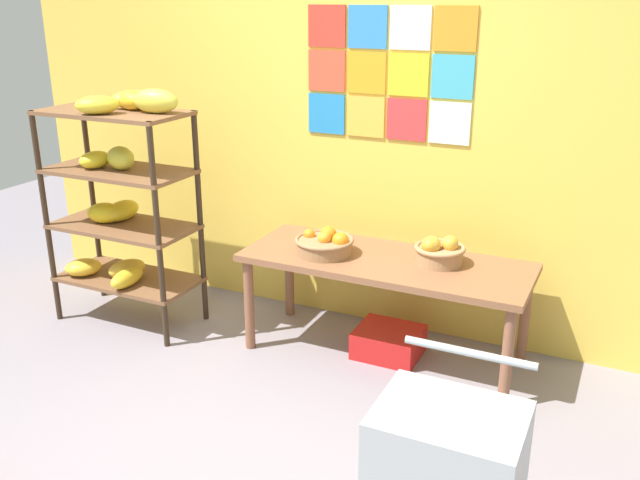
% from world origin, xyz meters
% --- Properties ---
extents(ground, '(9.50, 9.50, 0.00)m').
position_xyz_m(ground, '(0.00, 0.00, 0.00)').
color(ground, gray).
extents(back_wall_with_art, '(4.89, 0.07, 3.00)m').
position_xyz_m(back_wall_with_art, '(0.00, 1.78, 1.50)').
color(back_wall_with_art, '#E7C147').
rests_on(back_wall_with_art, ground).
extents(banana_shelf_unit, '(0.93, 0.56, 1.54)m').
position_xyz_m(banana_shelf_unit, '(-1.25, 1.07, 0.89)').
color(banana_shelf_unit, '#322317').
rests_on(banana_shelf_unit, ground).
extents(display_table, '(1.66, 0.64, 0.62)m').
position_xyz_m(display_table, '(0.44, 1.33, 0.55)').
color(display_table, brown).
rests_on(display_table, ground).
extents(fruit_basket_centre, '(0.35, 0.35, 0.15)m').
position_xyz_m(fruit_basket_centre, '(0.09, 1.26, 0.68)').
color(fruit_basket_centre, '#996E47').
rests_on(fruit_basket_centre, display_table).
extents(fruit_basket_left, '(0.29, 0.29, 0.17)m').
position_xyz_m(fruit_basket_left, '(0.74, 1.39, 0.70)').
color(fruit_basket_left, '#A67A51').
rests_on(fruit_basket_left, display_table).
extents(produce_crate_under_table, '(0.38, 0.33, 0.17)m').
position_xyz_m(produce_crate_under_table, '(0.47, 1.35, 0.08)').
color(produce_crate_under_table, red).
rests_on(produce_crate_under_table, ground).
extents(shopping_cart, '(0.53, 0.46, 0.81)m').
position_xyz_m(shopping_cart, '(1.21, -0.11, 0.47)').
color(shopping_cart, black).
rests_on(shopping_cart, ground).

